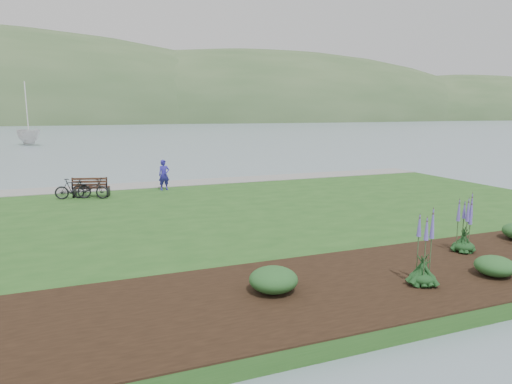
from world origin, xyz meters
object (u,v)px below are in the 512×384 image
(park_bench, at_px, (91,187))
(bicycle_a, at_px, (90,188))
(sailboat, at_px, (30,145))
(person, at_px, (164,172))

(park_bench, xyz_separation_m, bicycle_a, (-0.04, -0.34, -0.02))
(park_bench, distance_m, sailboat, 44.89)
(person, bearing_deg, bicycle_a, -170.83)
(park_bench, relative_size, bicycle_a, 0.95)
(park_bench, bearing_deg, person, 26.73)
(park_bench, height_order, person, person)
(bicycle_a, height_order, sailboat, sailboat)
(sailboat, bearing_deg, park_bench, -103.15)
(park_bench, height_order, sailboat, sailboat)
(bicycle_a, relative_size, sailboat, 0.07)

